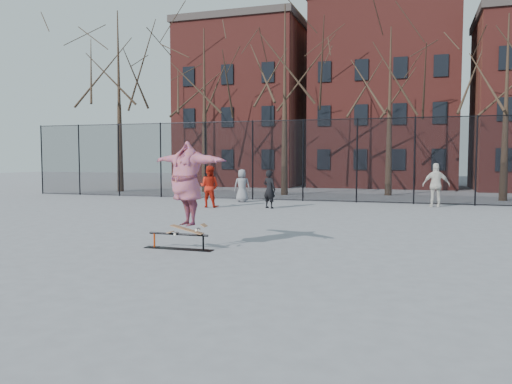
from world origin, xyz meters
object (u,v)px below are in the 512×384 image
(skate_rail, at_px, (178,243))
(bystander_black, at_px, (269,189))
(bystander_red, at_px, (209,187))
(skater, at_px, (187,187))
(bystander_white, at_px, (436,185))
(skateboard, at_px, (187,231))
(bystander_grey, at_px, (242,186))

(skate_rail, distance_m, bystander_black, 9.71)
(skate_rail, bearing_deg, bystander_red, 108.89)
(skater, xyz_separation_m, bystander_white, (5.88, 12.32, -0.50))
(skateboard, relative_size, bystander_white, 0.45)
(bystander_grey, relative_size, bystander_red, 0.89)
(skate_rail, relative_size, bystander_white, 0.90)
(bystander_black, bearing_deg, bystander_grey, -27.18)
(skateboard, height_order, bystander_white, bystander_white)
(skate_rail, relative_size, bystander_grey, 1.08)
(bystander_grey, height_order, bystander_red, bystander_red)
(skater, relative_size, bystander_black, 1.49)
(skater, xyz_separation_m, bystander_grey, (-2.90, 12.06, -0.66))
(skate_rail, distance_m, bystander_grey, 12.37)
(bystander_grey, distance_m, bystander_black, 3.16)
(skater, relative_size, bystander_white, 1.26)
(skater, relative_size, bystander_grey, 1.51)
(bystander_grey, bearing_deg, bystander_white, 167.12)
(bystander_grey, relative_size, bystander_black, 0.98)
(bystander_grey, height_order, bystander_black, bystander_black)
(bystander_black, height_order, bystander_red, bystander_red)
(bystander_black, relative_size, bystander_red, 0.90)
(skater, height_order, bystander_grey, skater)
(skater, height_order, bystander_black, skater)
(bystander_grey, bearing_deg, skater, 88.89)
(skater, distance_m, bystander_grey, 12.42)
(bystander_grey, bearing_deg, skateboard, 88.89)
(skate_rail, xyz_separation_m, bystander_black, (-0.60, 9.67, 0.66))
(skater, relative_size, bystander_red, 1.34)
(skater, distance_m, bystander_red, 9.87)
(bystander_red, bearing_deg, bystander_white, -158.36)
(bystander_white, bearing_deg, bystander_grey, -3.82)
(skateboard, xyz_separation_m, bystander_black, (-0.83, 9.67, 0.38))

